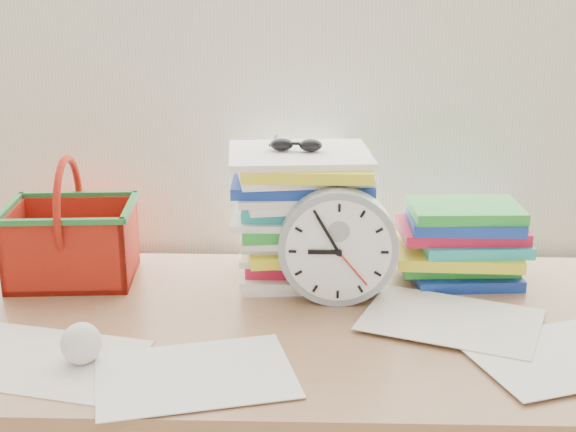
{
  "coord_description": "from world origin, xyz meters",
  "views": [
    {
      "loc": [
        0.05,
        0.22,
        1.4
      ],
      "look_at": [
        0.01,
        1.6,
        0.96
      ],
      "focal_mm": 50.0,
      "sensor_mm": 36.0,
      "label": 1
    }
  ],
  "objects_px": {
    "desk": "(283,355)",
    "book_stack": "(463,240)",
    "clock": "(338,247)",
    "basket": "(70,220)",
    "paper_stack": "(305,216)"
  },
  "relations": [
    {
      "from": "paper_stack",
      "to": "clock",
      "type": "distance_m",
      "value": 0.15
    },
    {
      "from": "paper_stack",
      "to": "basket",
      "type": "distance_m",
      "value": 0.49
    },
    {
      "from": "clock",
      "to": "basket",
      "type": "distance_m",
      "value": 0.57
    },
    {
      "from": "book_stack",
      "to": "clock",
      "type": "bearing_deg",
      "value": -151.97
    },
    {
      "from": "book_stack",
      "to": "basket",
      "type": "distance_m",
      "value": 0.83
    },
    {
      "from": "desk",
      "to": "paper_stack",
      "type": "xyz_separation_m",
      "value": [
        0.04,
        0.22,
        0.21
      ]
    },
    {
      "from": "book_stack",
      "to": "basket",
      "type": "relative_size",
      "value": 1.06
    },
    {
      "from": "desk",
      "to": "clock",
      "type": "bearing_deg",
      "value": 39.8
    },
    {
      "from": "clock",
      "to": "basket",
      "type": "height_order",
      "value": "basket"
    },
    {
      "from": "book_stack",
      "to": "basket",
      "type": "height_order",
      "value": "basket"
    },
    {
      "from": "paper_stack",
      "to": "book_stack",
      "type": "bearing_deg",
      "value": 1.88
    },
    {
      "from": "desk",
      "to": "clock",
      "type": "relative_size",
      "value": 6.03
    },
    {
      "from": "desk",
      "to": "book_stack",
      "type": "relative_size",
      "value": 5.08
    },
    {
      "from": "clock",
      "to": "basket",
      "type": "bearing_deg",
      "value": 169.01
    },
    {
      "from": "desk",
      "to": "book_stack",
      "type": "bearing_deg",
      "value": 31.63
    }
  ]
}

